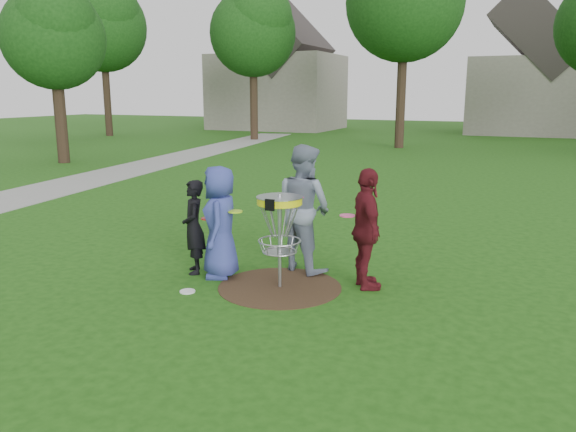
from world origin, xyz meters
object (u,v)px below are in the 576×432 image
at_px(player_blue, 220,222).
at_px(disc_golf_basket, 280,219).
at_px(player_black, 194,227).
at_px(player_maroon, 367,229).
at_px(player_grey, 304,208).

distance_m(player_blue, disc_golf_basket, 1.05).
relative_size(player_blue, player_black, 1.17).
bearing_deg(disc_golf_basket, player_black, 176.17).
relative_size(player_blue, player_maroon, 0.98).
bearing_deg(player_blue, player_maroon, 76.09).
relative_size(player_black, player_maroon, 0.84).
xyz_separation_m(player_blue, disc_golf_basket, (1.03, -0.10, 0.16)).
bearing_deg(player_grey, player_black, 51.79).
bearing_deg(player_maroon, player_grey, 38.19).
height_order(player_grey, disc_golf_basket, player_grey).
bearing_deg(player_black, disc_golf_basket, 50.81).
distance_m(player_grey, player_maroon, 1.24).
height_order(player_black, player_maroon, player_maroon).
bearing_deg(player_maroon, player_blue, 69.45).
height_order(player_blue, player_grey, player_grey).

